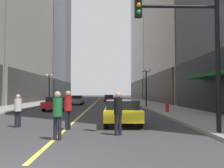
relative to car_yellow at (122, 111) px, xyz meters
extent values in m
plane|color=#38383A|center=(-2.77, 28.14, -0.72)|extent=(200.00, 200.00, 0.00)
cube|color=gray|center=(-11.02, 28.14, -0.64)|extent=(4.50, 78.00, 0.15)
cube|color=gray|center=(5.48, 28.14, -0.64)|extent=(4.50, 78.00, 0.15)
cube|color=#E5D64C|center=(-2.77, 28.14, -0.71)|extent=(0.16, 70.00, 0.01)
cube|color=#3A3935|center=(-13.37, 27.64, 1.78)|extent=(0.50, 22.80, 5.00)
cube|color=black|center=(-13.37, 53.14, 1.78)|extent=(0.50, 24.70, 5.00)
cube|color=black|center=(7.83, 4.14, 1.78)|extent=(0.50, 20.90, 5.00)
cube|color=#332A23|center=(7.83, 27.64, 1.78)|extent=(0.50, 22.80, 5.00)
cube|color=#3A3935|center=(7.83, 53.14, 1.78)|extent=(0.50, 24.70, 5.00)
cube|color=#144C1E|center=(6.93, 3.68, 2.28)|extent=(1.60, 6.97, 0.24)
cube|color=yellow|center=(0.00, 0.06, -0.12)|extent=(1.99, 4.20, 0.55)
cube|color=black|center=(0.00, -0.15, 0.35)|extent=(1.72, 2.37, 0.50)
cylinder|color=black|center=(-0.77, 1.54, -0.40)|extent=(0.24, 0.65, 0.64)
cylinder|color=black|center=(0.86, 1.49, -0.40)|extent=(0.24, 0.65, 0.64)
cylinder|color=black|center=(-0.86, -1.37, -0.40)|extent=(0.24, 0.65, 0.64)
cylinder|color=black|center=(0.78, -1.41, -0.40)|extent=(0.24, 0.65, 0.64)
cube|color=#B21919|center=(-5.75, 9.99, -0.12)|extent=(1.89, 4.76, 0.55)
cube|color=black|center=(-5.75, 10.23, 0.35)|extent=(1.65, 2.68, 0.50)
cylinder|color=black|center=(-4.93, 8.34, -0.40)|extent=(0.23, 0.64, 0.64)
cylinder|color=black|center=(-6.53, 8.32, -0.40)|extent=(0.23, 0.64, 0.64)
cylinder|color=black|center=(-4.98, 11.66, -0.40)|extent=(0.23, 0.64, 0.64)
cylinder|color=black|center=(-6.57, 11.64, -0.40)|extent=(0.23, 0.64, 0.64)
cube|color=slate|center=(-5.16, 19.96, -0.12)|extent=(1.96, 4.37, 0.55)
cube|color=black|center=(-5.16, 20.18, 0.35)|extent=(1.72, 2.45, 0.50)
cylinder|color=black|center=(-4.30, 18.44, -0.40)|extent=(0.22, 0.64, 0.64)
cylinder|color=black|center=(-6.01, 18.43, -0.40)|extent=(0.22, 0.64, 0.64)
cylinder|color=black|center=(-4.31, 21.49, -0.40)|extent=(0.22, 0.64, 0.64)
cylinder|color=black|center=(-6.02, 21.49, -0.40)|extent=(0.22, 0.64, 0.64)
cube|color=maroon|center=(-0.47, 29.78, -0.12)|extent=(1.89, 4.60, 0.55)
cube|color=black|center=(-0.46, 29.55, 0.35)|extent=(1.61, 2.59, 0.50)
cylinder|color=black|center=(-1.27, 31.34, -0.40)|extent=(0.24, 0.65, 0.64)
cylinder|color=black|center=(0.22, 31.39, -0.40)|extent=(0.24, 0.65, 0.64)
cylinder|color=black|center=(-1.16, 28.17, -0.40)|extent=(0.24, 0.65, 0.64)
cylinder|color=black|center=(0.33, 28.22, -0.40)|extent=(0.24, 0.65, 0.64)
cylinder|color=black|center=(-5.35, -0.90, -0.32)|extent=(0.14, 0.14, 0.80)
cylinder|color=black|center=(-5.21, -0.83, -0.32)|extent=(0.14, 0.14, 0.80)
cylinder|color=silver|center=(-5.28, -0.86, 0.39)|extent=(0.46, 0.46, 0.63)
sphere|color=tan|center=(-5.28, -0.86, 0.82)|extent=(0.22, 0.22, 0.22)
cylinder|color=black|center=(-2.71, -3.98, -0.29)|extent=(0.14, 0.14, 0.86)
cylinder|color=black|center=(-2.55, -3.99, -0.29)|extent=(0.14, 0.14, 0.86)
cylinder|color=#1E6633|center=(-2.63, -3.99, 0.48)|extent=(0.35, 0.35, 0.68)
sphere|color=tan|center=(-2.63, -3.99, 0.94)|extent=(0.23, 0.23, 0.23)
cylinder|color=black|center=(-0.45, -3.11, -0.30)|extent=(0.14, 0.14, 0.85)
cylinder|color=black|center=(-0.29, -3.11, -0.30)|extent=(0.14, 0.14, 0.85)
cylinder|color=black|center=(-0.37, -3.11, 0.46)|extent=(0.35, 0.35, 0.67)
sphere|color=tan|center=(-0.37, -3.11, 0.91)|extent=(0.23, 0.23, 0.23)
cylinder|color=black|center=(-2.69, -1.73, -0.28)|extent=(0.14, 0.14, 0.88)
cylinder|color=black|center=(-2.60, -1.61, -0.28)|extent=(0.14, 0.14, 0.88)
cylinder|color=#B21E1E|center=(-2.65, -1.67, 0.51)|extent=(0.48, 0.48, 0.70)
sphere|color=tan|center=(-2.65, -1.67, 0.98)|extent=(0.24, 0.24, 0.24)
cylinder|color=black|center=(3.63, -3.38, 2.03)|extent=(0.18, 0.18, 5.50)
cylinder|color=black|center=(2.03, -3.38, 4.48)|extent=(3.20, 0.12, 0.12)
cube|color=black|center=(0.43, -3.38, 4.48)|extent=(0.28, 0.24, 0.90)
sphere|color=orange|center=(0.43, -3.52, 4.48)|extent=(0.17, 0.17, 0.17)
sphere|color=green|center=(0.43, -3.52, 4.20)|extent=(0.17, 0.17, 0.17)
cylinder|color=black|center=(-9.17, 20.59, 1.38)|extent=(0.14, 0.14, 4.20)
cylinder|color=black|center=(-9.17, 20.59, 3.43)|extent=(0.80, 0.06, 0.06)
sphere|color=white|center=(-9.52, 20.59, 3.53)|extent=(0.36, 0.36, 0.36)
sphere|color=white|center=(-8.82, 20.59, 3.53)|extent=(0.36, 0.36, 0.36)
cylinder|color=black|center=(3.63, 13.02, 1.38)|extent=(0.14, 0.14, 4.20)
cylinder|color=black|center=(3.63, 13.02, 3.43)|extent=(0.80, 0.06, 0.06)
sphere|color=white|center=(3.28, 13.02, 3.53)|extent=(0.36, 0.36, 0.36)
sphere|color=white|center=(3.98, 13.02, 3.53)|extent=(0.36, 0.36, 0.36)
cylinder|color=red|center=(4.13, 6.12, -0.32)|extent=(0.28, 0.28, 0.80)
camera|label=1|loc=(-0.84, -12.30, 1.01)|focal=36.19mm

